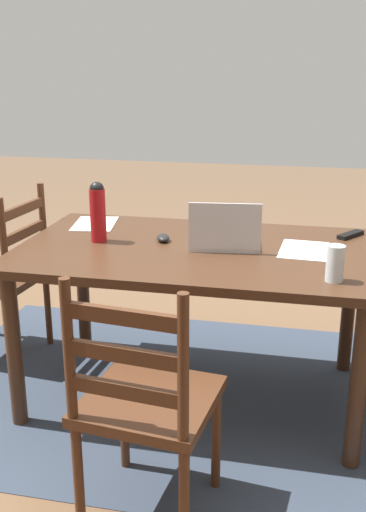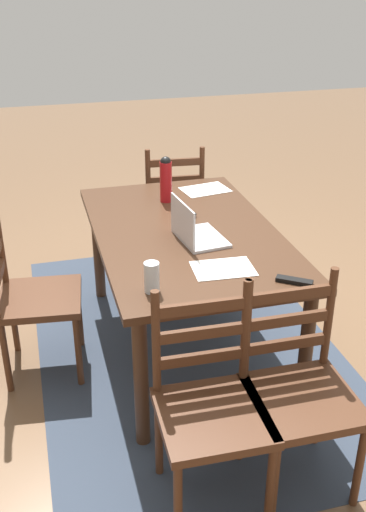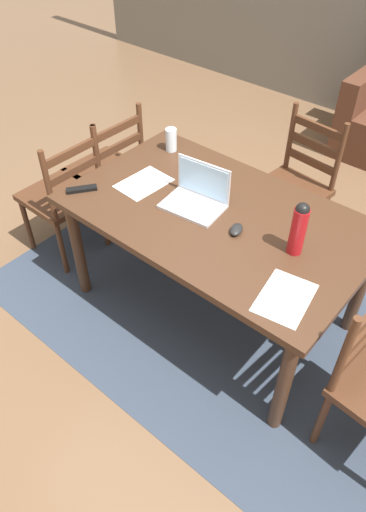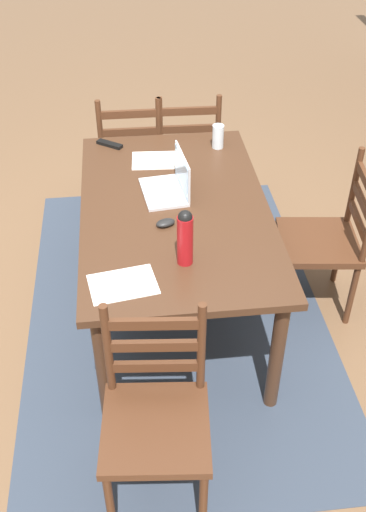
# 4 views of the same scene
# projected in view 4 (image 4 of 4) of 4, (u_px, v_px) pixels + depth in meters

# --- Properties ---
(ground_plane) EXTENTS (14.00, 14.00, 0.00)m
(ground_plane) POSITION_uv_depth(u_px,v_px,m) (176.00, 310.00, 3.59)
(ground_plane) COLOR brown
(area_rug) EXTENTS (2.67, 1.74, 0.01)m
(area_rug) POSITION_uv_depth(u_px,v_px,m) (176.00, 310.00, 3.59)
(area_rug) COLOR #333D4C
(area_rug) RESTS_ON ground
(dining_table) EXTENTS (1.62, 0.99, 0.76)m
(dining_table) POSITION_uv_depth(u_px,v_px,m) (175.00, 220.00, 3.17)
(dining_table) COLOR #422819
(dining_table) RESTS_ON ground
(chair_far_head) EXTENTS (0.49, 0.49, 0.95)m
(chair_far_head) POSITION_uv_depth(u_px,v_px,m) (326.00, 240.00, 3.38)
(chair_far_head) COLOR #4C2B19
(chair_far_head) RESTS_ON ground
(chair_left_far) EXTENTS (0.45, 0.45, 0.95)m
(chair_left_far) POSITION_uv_depth(u_px,v_px,m) (187.00, 153.00, 4.17)
(chair_left_far) COLOR #4C2B19
(chair_left_far) RESTS_ON ground
(chair_right_near) EXTENTS (0.48, 0.48, 0.95)m
(chair_right_near) POSITION_uv_depth(u_px,v_px,m) (156.00, 418.00, 2.43)
(chair_right_near) COLOR #4C2B19
(chair_right_near) RESTS_ON ground
(chair_left_near) EXTENTS (0.44, 0.44, 0.95)m
(chair_left_near) POSITION_uv_depth(u_px,v_px,m) (131.00, 156.00, 4.14)
(chair_left_near) COLOR #4C2B19
(chair_left_near) RESTS_ON ground
(laptop) EXTENTS (0.34, 0.26, 0.23)m
(laptop) POSITION_uv_depth(u_px,v_px,m) (172.00, 183.00, 3.18)
(laptop) COLOR silver
(laptop) RESTS_ON dining_table
(water_bottle) EXTENTS (0.07, 0.07, 0.29)m
(water_bottle) POSITION_uv_depth(u_px,v_px,m) (185.00, 236.00, 2.66)
(water_bottle) COLOR #A81419
(water_bottle) RESTS_ON dining_table
(drinking_glass) EXTENTS (0.07, 0.07, 0.14)m
(drinking_glass) POSITION_uv_depth(u_px,v_px,m) (218.00, 136.00, 3.57)
(drinking_glass) COLOR silver
(drinking_glass) RESTS_ON dining_table
(computer_mouse) EXTENTS (0.09, 0.11, 0.03)m
(computer_mouse) POSITION_uv_depth(u_px,v_px,m) (165.00, 223.00, 2.97)
(computer_mouse) COLOR black
(computer_mouse) RESTS_ON dining_table
(tv_remote) EXTENTS (0.13, 0.16, 0.02)m
(tv_remote) POSITION_uv_depth(u_px,v_px,m) (110.00, 144.00, 3.63)
(tv_remote) COLOR black
(tv_remote) RESTS_ON dining_table
(paper_stack_left) EXTENTS (0.26, 0.33, 0.00)m
(paper_stack_left) POSITION_uv_depth(u_px,v_px,m) (123.00, 284.00, 2.63)
(paper_stack_left) COLOR white
(paper_stack_left) RESTS_ON dining_table
(paper_stack_right) EXTENTS (0.23, 0.31, 0.00)m
(paper_stack_right) POSITION_uv_depth(u_px,v_px,m) (157.00, 160.00, 3.49)
(paper_stack_right) COLOR white
(paper_stack_right) RESTS_ON dining_table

